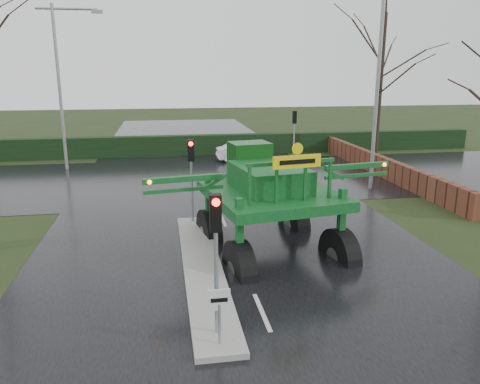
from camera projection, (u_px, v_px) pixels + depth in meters
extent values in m
plane|color=black|center=(262.00, 313.00, 12.25)|extent=(140.00, 140.00, 0.00)
cube|color=black|center=(217.00, 207.00, 21.80)|extent=(14.00, 80.00, 0.02)
cube|color=black|center=(205.00, 178.00, 27.52)|extent=(80.00, 12.00, 0.02)
cube|color=gray|center=(202.00, 267.00, 14.89)|extent=(1.20, 10.00, 0.16)
cube|color=black|center=(195.00, 145.00, 34.97)|extent=(44.00, 0.90, 1.50)
cube|color=#592D1E|center=(373.00, 163.00, 29.05)|extent=(0.40, 20.00, 1.20)
cylinder|color=gray|center=(219.00, 324.00, 10.45)|extent=(0.07, 0.07, 1.00)
cube|color=silver|center=(219.00, 300.00, 10.30)|extent=(0.50, 0.04, 0.50)
cube|color=black|center=(219.00, 300.00, 10.28)|extent=(0.38, 0.01, 0.10)
cylinder|color=gray|center=(216.00, 270.00, 10.65)|extent=(0.10, 0.10, 3.50)
cube|color=black|center=(215.00, 213.00, 10.31)|extent=(0.26, 0.22, 0.85)
sphere|color=#FF0C07|center=(216.00, 202.00, 10.11)|extent=(0.18, 0.18, 0.18)
cylinder|color=gray|center=(192.00, 184.00, 18.76)|extent=(0.10, 0.10, 3.50)
cube|color=black|center=(191.00, 150.00, 18.42)|extent=(0.26, 0.22, 0.85)
sphere|color=#FF0C07|center=(191.00, 144.00, 18.23)|extent=(0.18, 0.18, 0.18)
cylinder|color=gray|center=(294.00, 137.00, 31.94)|extent=(0.10, 0.10, 3.50)
cube|color=black|center=(295.00, 117.00, 31.60)|extent=(0.26, 0.22, 0.85)
sphere|color=#FF0C07|center=(294.00, 113.00, 31.65)|extent=(0.18, 0.18, 0.18)
cylinder|color=gray|center=(377.00, 94.00, 23.80)|extent=(0.20, 0.20, 10.00)
cylinder|color=gray|center=(60.00, 90.00, 28.73)|extent=(0.20, 0.20, 10.00)
cylinder|color=gray|center=(66.00, 9.00, 27.68)|extent=(3.52, 0.14, 0.14)
cube|color=gray|center=(97.00, 12.00, 27.99)|extent=(0.65, 0.30, 0.20)
cylinder|color=black|center=(380.00, 87.00, 33.11)|extent=(0.32, 0.32, 10.00)
cone|color=black|center=(387.00, 0.00, 31.66)|extent=(0.24, 0.24, 2.50)
cylinder|color=black|center=(171.00, 230.00, 15.59)|extent=(0.88, 2.06, 2.00)
cylinder|color=#595B56|center=(171.00, 230.00, 15.59)|extent=(0.70, 0.79, 0.70)
cube|color=#0C461E|center=(170.00, 194.00, 15.28)|extent=(0.25, 0.25, 2.30)
cylinder|color=black|center=(271.00, 219.00, 16.73)|extent=(0.88, 2.06, 2.00)
cylinder|color=#595B56|center=(271.00, 219.00, 16.73)|extent=(0.70, 0.79, 0.70)
cube|color=#0C461E|center=(271.00, 185.00, 16.42)|extent=(0.25, 0.25, 2.30)
cylinder|color=black|center=(197.00, 272.00, 12.30)|extent=(0.88, 2.06, 2.00)
cylinder|color=#595B56|center=(197.00, 272.00, 12.30)|extent=(0.70, 0.79, 0.70)
cube|color=#0C461E|center=(196.00, 227.00, 11.99)|extent=(0.25, 0.25, 2.30)
cylinder|color=black|center=(319.00, 255.00, 13.44)|extent=(0.88, 2.06, 2.00)
cylinder|color=#595B56|center=(319.00, 255.00, 13.44)|extent=(0.70, 0.79, 0.70)
cube|color=#0C461E|center=(321.00, 214.00, 13.13)|extent=(0.25, 0.25, 2.30)
cube|color=#0C461E|center=(239.00, 182.00, 14.04)|extent=(4.94, 5.43, 0.35)
cube|color=#0C461E|center=(237.00, 163.00, 14.09)|extent=(2.67, 3.32, 0.90)
cube|color=#0F4211|center=(218.00, 142.00, 15.83)|extent=(1.68, 1.43, 1.30)
cube|color=#0C461E|center=(259.00, 142.00, 12.21)|extent=(2.98, 0.62, 0.12)
cube|color=#0C461E|center=(131.00, 162.00, 12.44)|extent=(2.59, 0.61, 0.18)
sphere|color=orange|center=(88.00, 165.00, 12.00)|extent=(0.14, 0.14, 0.14)
cube|color=#0C461E|center=(341.00, 149.00, 14.46)|extent=(2.59, 0.61, 0.18)
sphere|color=orange|center=(373.00, 148.00, 14.72)|extent=(0.14, 0.14, 0.14)
cube|color=yellow|center=(265.00, 140.00, 11.82)|extent=(1.59, 0.33, 0.40)
cube|color=black|center=(265.00, 140.00, 11.82)|extent=(1.18, 0.21, 0.14)
cylinder|color=yellow|center=(265.00, 124.00, 11.72)|extent=(0.36, 0.10, 0.36)
imported|color=white|center=(244.00, 161.00, 32.86)|extent=(3.85, 1.38, 1.26)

